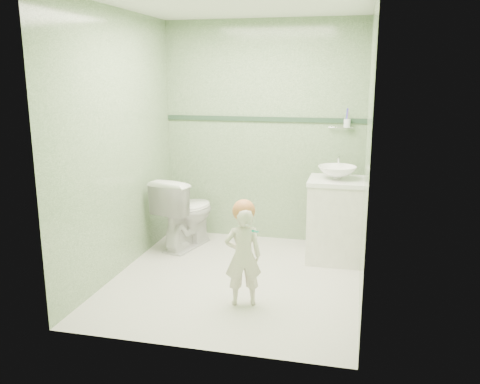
# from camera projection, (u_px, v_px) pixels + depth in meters

# --- Properties ---
(ground) EXTENTS (2.50, 2.50, 0.00)m
(ground) POSITION_uv_depth(u_px,v_px,m) (236.00, 278.00, 4.63)
(ground) COLOR beige
(ground) RESTS_ON ground
(room_shell) EXTENTS (2.50, 2.54, 2.40)m
(room_shell) POSITION_uv_depth(u_px,v_px,m) (236.00, 149.00, 4.35)
(room_shell) COLOR gray
(room_shell) RESTS_ON ground
(trim_stripe) EXTENTS (2.20, 0.02, 0.05)m
(trim_stripe) POSITION_uv_depth(u_px,v_px,m) (263.00, 119.00, 5.49)
(trim_stripe) COLOR #294331
(trim_stripe) RESTS_ON room_shell
(vanity) EXTENTS (0.52, 0.50, 0.80)m
(vanity) POSITION_uv_depth(u_px,v_px,m) (335.00, 221.00, 5.01)
(vanity) COLOR silver
(vanity) RESTS_ON ground
(counter) EXTENTS (0.54, 0.52, 0.04)m
(counter) POSITION_uv_depth(u_px,v_px,m) (337.00, 181.00, 4.92)
(counter) COLOR white
(counter) RESTS_ON vanity
(basin) EXTENTS (0.37, 0.37, 0.13)m
(basin) POSITION_uv_depth(u_px,v_px,m) (337.00, 173.00, 4.90)
(basin) COLOR white
(basin) RESTS_ON counter
(faucet) EXTENTS (0.03, 0.13, 0.18)m
(faucet) POSITION_uv_depth(u_px,v_px,m) (338.00, 161.00, 5.05)
(faucet) COLOR silver
(faucet) RESTS_ON counter
(cup_holder) EXTENTS (0.26, 0.07, 0.21)m
(cup_holder) POSITION_uv_depth(u_px,v_px,m) (346.00, 123.00, 5.24)
(cup_holder) COLOR silver
(cup_holder) RESTS_ON room_shell
(toilet) EXTENTS (0.61, 0.84, 0.77)m
(toilet) POSITION_uv_depth(u_px,v_px,m) (186.00, 212.00, 5.41)
(toilet) COLOR white
(toilet) RESTS_ON ground
(toddler) EXTENTS (0.34, 0.28, 0.81)m
(toddler) POSITION_uv_depth(u_px,v_px,m) (243.00, 256.00, 4.02)
(toddler) COLOR beige
(toddler) RESTS_ON ground
(hair_cap) EXTENTS (0.18, 0.18, 0.18)m
(hair_cap) POSITION_uv_depth(u_px,v_px,m) (244.00, 211.00, 3.96)
(hair_cap) COLOR #C3723E
(hair_cap) RESTS_ON toddler
(teal_toothbrush) EXTENTS (0.10, 0.14, 0.08)m
(teal_toothbrush) POSITION_uv_depth(u_px,v_px,m) (254.00, 231.00, 3.85)
(teal_toothbrush) COLOR #049675
(teal_toothbrush) RESTS_ON toddler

